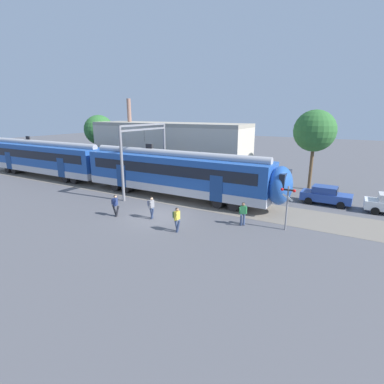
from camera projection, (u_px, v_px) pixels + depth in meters
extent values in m
plane|color=#515156|center=(157.00, 217.00, 22.48)|extent=(160.00, 160.00, 0.00)
cube|color=slate|center=(90.00, 183.00, 32.92)|extent=(80.00, 4.40, 0.01)
cube|color=silver|center=(174.00, 186.00, 27.38)|extent=(18.00, 3.06, 0.70)
cube|color=#2351A3|center=(174.00, 169.00, 26.98)|extent=(18.00, 3.00, 2.40)
cube|color=black|center=(164.00, 170.00, 25.66)|extent=(16.56, 0.03, 0.90)
cube|color=navy|center=(216.00, 189.00, 23.55)|extent=(1.10, 0.04, 2.10)
cube|color=navy|center=(121.00, 176.00, 28.29)|extent=(1.10, 0.04, 2.10)
cylinder|color=#A4A4A9|center=(173.00, 154.00, 26.62)|extent=(17.64, 0.70, 0.70)
cube|color=black|center=(149.00, 146.00, 27.77)|extent=(0.70, 0.12, 0.40)
cylinder|color=black|center=(238.00, 202.00, 24.53)|extent=(0.90, 2.40, 0.90)
cylinder|color=black|center=(223.00, 200.00, 25.20)|extent=(0.90, 2.40, 0.90)
cylinder|color=black|center=(133.00, 186.00, 29.87)|extent=(0.90, 2.40, 0.90)
cylinder|color=black|center=(122.00, 184.00, 30.54)|extent=(0.90, 2.40, 0.90)
ellipsoid|color=#2351A3|center=(280.00, 186.00, 22.50)|extent=(1.80, 2.85, 2.95)
cube|color=black|center=(286.00, 178.00, 22.18)|extent=(0.40, 2.40, 1.00)
cube|color=silver|center=(45.00, 168.00, 36.28)|extent=(18.00, 3.06, 0.70)
cube|color=#2351A3|center=(44.00, 155.00, 35.88)|extent=(18.00, 3.00, 2.40)
cube|color=black|center=(32.00, 155.00, 34.56)|extent=(16.56, 0.03, 0.90)
cube|color=navy|center=(61.00, 168.00, 32.46)|extent=(1.10, 0.04, 2.10)
cube|color=navy|center=(8.00, 161.00, 37.20)|extent=(1.10, 0.04, 2.10)
cylinder|color=#A4A4A9|center=(42.00, 143.00, 35.52)|extent=(17.64, 0.70, 0.70)
cube|color=black|center=(28.00, 138.00, 36.67)|extent=(0.70, 0.12, 0.40)
cylinder|color=black|center=(82.00, 178.00, 33.43)|extent=(0.90, 2.40, 0.90)
cylinder|color=black|center=(73.00, 177.00, 34.10)|extent=(0.90, 2.40, 0.90)
cylinder|color=black|center=(22.00, 169.00, 38.77)|extent=(0.90, 2.40, 0.90)
cylinder|color=black|center=(16.00, 168.00, 39.44)|extent=(0.90, 2.40, 0.90)
cylinder|color=#28282D|center=(117.00, 211.00, 22.33)|extent=(0.38, 0.27, 0.87)
cylinder|color=#28282D|center=(115.00, 210.00, 22.54)|extent=(0.38, 0.27, 0.87)
cube|color=navy|center=(115.00, 202.00, 22.25)|extent=(0.35, 0.42, 0.56)
cylinder|color=navy|center=(116.00, 202.00, 22.49)|extent=(0.26, 0.17, 0.52)
cylinder|color=navy|center=(115.00, 203.00, 22.04)|extent=(0.26, 0.17, 0.52)
sphere|color=tan|center=(115.00, 197.00, 22.15)|extent=(0.22, 0.22, 0.22)
sphere|color=black|center=(115.00, 196.00, 22.14)|extent=(0.20, 0.20, 0.20)
cube|color=navy|center=(113.00, 201.00, 22.27)|extent=(0.25, 0.32, 0.40)
cylinder|color=navy|center=(152.00, 214.00, 21.79)|extent=(0.37, 0.20, 0.87)
cylinder|color=navy|center=(151.00, 212.00, 22.09)|extent=(0.37, 0.20, 0.87)
cube|color=gray|center=(151.00, 204.00, 21.76)|extent=(0.29, 0.39, 0.56)
cylinder|color=gray|center=(153.00, 204.00, 21.98)|extent=(0.26, 0.13, 0.52)
cylinder|color=gray|center=(150.00, 205.00, 21.55)|extent=(0.26, 0.13, 0.52)
sphere|color=tan|center=(151.00, 199.00, 21.64)|extent=(0.22, 0.22, 0.22)
sphere|color=black|center=(151.00, 198.00, 21.65)|extent=(0.20, 0.20, 0.20)
cube|color=navy|center=(150.00, 203.00, 21.86)|extent=(0.20, 0.30, 0.40)
cylinder|color=navy|center=(178.00, 226.00, 19.37)|extent=(0.37, 0.19, 0.87)
cylinder|color=navy|center=(176.00, 225.00, 19.67)|extent=(0.37, 0.19, 0.87)
cube|color=gold|center=(177.00, 215.00, 19.34)|extent=(0.28, 0.39, 0.56)
cylinder|color=gold|center=(178.00, 215.00, 19.57)|extent=(0.26, 0.12, 0.52)
cylinder|color=gold|center=(176.00, 217.00, 19.14)|extent=(0.26, 0.12, 0.52)
sphere|color=#9E7051|center=(177.00, 210.00, 19.23)|extent=(0.22, 0.22, 0.22)
sphere|color=black|center=(177.00, 209.00, 19.23)|extent=(0.20, 0.20, 0.20)
cube|color=#235633|center=(175.00, 214.00, 19.44)|extent=(0.19, 0.30, 0.40)
cylinder|color=navy|center=(241.00, 220.00, 20.51)|extent=(0.25, 0.38, 0.87)
cylinder|color=navy|center=(244.00, 219.00, 20.74)|extent=(0.25, 0.38, 0.87)
cube|color=#2D7F47|center=(243.00, 210.00, 20.44)|extent=(0.42, 0.34, 0.56)
cylinder|color=#2D7F47|center=(246.00, 210.00, 20.49)|extent=(0.16, 0.26, 0.52)
cylinder|color=#2D7F47|center=(240.00, 211.00, 20.42)|extent=(0.16, 0.26, 0.52)
sphere|color=brown|center=(243.00, 204.00, 20.32)|extent=(0.22, 0.22, 0.22)
sphere|color=black|center=(243.00, 204.00, 20.33)|extent=(0.20, 0.20, 0.20)
cube|color=#284799|center=(326.00, 197.00, 25.36)|extent=(4.04, 1.74, 0.68)
cube|color=navy|center=(325.00, 190.00, 25.27)|extent=(1.93, 1.49, 0.56)
cube|color=black|center=(337.00, 191.00, 24.81)|extent=(0.15, 1.37, 0.48)
cylinder|color=black|center=(342.00, 201.00, 25.47)|extent=(0.60, 0.21, 0.60)
cylinder|color=black|center=(341.00, 205.00, 24.18)|extent=(0.60, 0.21, 0.60)
cylinder|color=black|center=(312.00, 196.00, 26.71)|extent=(0.60, 0.21, 0.60)
cylinder|color=black|center=(308.00, 201.00, 25.42)|extent=(0.60, 0.21, 0.60)
cylinder|color=black|center=(374.00, 205.00, 24.14)|extent=(0.61, 0.22, 0.60)
cylinder|color=black|center=(375.00, 211.00, 22.81)|extent=(0.61, 0.22, 0.60)
cylinder|color=gray|center=(122.00, 164.00, 25.66)|extent=(0.24, 0.24, 6.50)
cylinder|color=gray|center=(165.00, 155.00, 31.03)|extent=(0.24, 0.24, 6.50)
cube|color=gray|center=(144.00, 125.00, 27.52)|extent=(0.20, 6.40, 0.16)
cube|color=gray|center=(144.00, 129.00, 27.62)|extent=(0.20, 6.40, 0.16)
cylinder|color=black|center=(144.00, 136.00, 27.77)|extent=(0.03, 0.03, 1.00)
cylinder|color=gray|center=(287.00, 208.00, 19.57)|extent=(0.11, 0.11, 3.00)
cube|color=black|center=(288.00, 190.00, 19.25)|extent=(0.80, 0.10, 0.10)
sphere|color=red|center=(282.00, 189.00, 19.38)|extent=(0.20, 0.20, 0.20)
sphere|color=red|center=(294.00, 191.00, 19.02)|extent=(0.20, 0.20, 0.20)
cube|color=white|center=(288.00, 197.00, 19.35)|extent=(0.72, 0.03, 0.48)
cube|color=beige|center=(169.00, 152.00, 35.65)|extent=(19.34, 5.00, 6.00)
cube|color=#9F9686|center=(168.00, 124.00, 34.82)|extent=(19.34, 5.00, 0.40)
cylinder|color=#8C6656|center=(129.00, 112.00, 37.23)|extent=(0.50, 0.50, 3.20)
cylinder|color=brown|center=(311.00, 168.00, 29.88)|extent=(0.32, 0.32, 4.43)
sphere|color=#2D662D|center=(315.00, 131.00, 28.95)|extent=(4.02, 4.02, 4.02)
cylinder|color=brown|center=(101.00, 154.00, 42.58)|extent=(0.32, 0.32, 3.74)
sphere|color=#2D662D|center=(99.00, 130.00, 41.72)|extent=(4.08, 4.08, 4.08)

